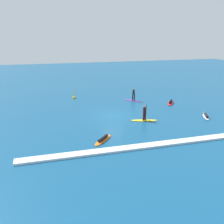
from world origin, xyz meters
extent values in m
plane|color=navy|center=(0.00, 0.00, 0.00)|extent=(120.00, 120.00, 0.00)
ellipsoid|color=white|center=(10.73, -3.41, 0.04)|extent=(1.58, 2.46, 0.09)
cylinder|color=black|center=(10.71, -3.46, 0.23)|extent=(0.90, 1.47, 0.29)
sphere|color=beige|center=(11.08, -2.67, 0.25)|extent=(0.34, 0.34, 0.25)
ellipsoid|color=purple|center=(4.99, 6.05, 0.04)|extent=(2.36, 2.77, 0.07)
cylinder|color=black|center=(4.85, 6.03, 0.51)|extent=(0.26, 0.26, 0.87)
cylinder|color=black|center=(5.14, 6.07, 0.51)|extent=(0.26, 0.26, 0.87)
cylinder|color=black|center=(4.99, 6.05, 1.29)|extent=(0.48, 0.48, 0.70)
sphere|color=brown|center=(4.99, 6.05, 1.74)|extent=(0.28, 0.28, 0.20)
ellipsoid|color=orange|center=(-2.75, -6.80, 0.05)|extent=(2.43, 2.61, 0.10)
cylinder|color=black|center=(-2.78, -6.84, 0.25)|extent=(1.22, 1.32, 0.29)
sphere|color=brown|center=(-2.21, -6.19, 0.27)|extent=(0.30, 0.30, 0.21)
ellipsoid|color=red|center=(9.65, 3.28, 0.05)|extent=(2.35, 2.82, 0.11)
cylinder|color=black|center=(9.62, 3.24, 0.28)|extent=(1.08, 1.31, 0.34)
sphere|color=beige|center=(10.10, 3.89, 0.30)|extent=(0.31, 0.31, 0.22)
ellipsoid|color=yellow|center=(3.08, -2.65, 0.04)|extent=(3.14, 1.44, 0.08)
cylinder|color=#381414|center=(2.95, -2.79, 0.49)|extent=(0.23, 0.23, 0.82)
cylinder|color=#381414|center=(3.22, -2.52, 0.49)|extent=(0.23, 0.23, 0.82)
cylinder|color=#381414|center=(3.08, -2.65, 1.23)|extent=(0.41, 0.41, 0.66)
sphere|color=#A37556|center=(3.08, -2.65, 1.68)|extent=(0.28, 0.28, 0.23)
cylinder|color=black|center=(3.16, -2.95, 1.07)|extent=(0.12, 0.33, 1.95)
cube|color=black|center=(3.16, -2.95, 0.14)|extent=(0.11, 0.21, 0.32)
sphere|color=yellow|center=(-3.34, 9.88, 0.12)|extent=(0.47, 0.47, 0.47)
cylinder|color=yellow|center=(-3.34, 9.88, 0.64)|extent=(0.12, 0.12, 1.27)
cube|color=white|center=(0.00, -9.14, 0.09)|extent=(20.74, 0.90, 0.18)
camera|label=1|loc=(-7.63, -27.47, 9.44)|focal=39.71mm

